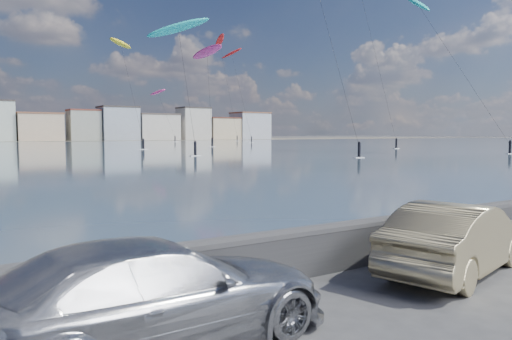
# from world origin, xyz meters

# --- Properties ---
(ground) EXTENTS (700.00, 700.00, 0.00)m
(ground) POSITION_xyz_m (0.00, 0.00, 0.00)
(ground) COLOR #333335
(ground) RESTS_ON ground
(seawall) EXTENTS (400.00, 0.36, 1.08)m
(seawall) POSITION_xyz_m (0.00, 2.70, 0.58)
(seawall) COLOR #28282B
(seawall) RESTS_ON ground
(car_silver) EXTENTS (5.56, 2.66, 1.56)m
(car_silver) POSITION_xyz_m (-2.59, 1.01, 0.78)
(car_silver) COLOR #A6A8AD
(car_silver) RESTS_ON ground
(car_champagne) EXTENTS (4.96, 2.83, 1.55)m
(car_champagne) POSITION_xyz_m (4.32, 1.12, 0.77)
(car_champagne) COLOR tan
(car_champagne) RESTS_ON ground
(kitesurfer_1) EXTENTS (7.68, 15.22, 21.20)m
(kitesurfer_1) POSITION_xyz_m (25.57, 91.16, 20.00)
(kitesurfer_1) COLOR yellow
(kitesurfer_1) RESTS_ON ground
(kitesurfer_4) EXTENTS (5.39, 15.26, 29.33)m
(kitesurfer_4) POSITION_xyz_m (72.13, 129.25, 26.72)
(kitesurfer_4) COLOR red
(kitesurfer_4) RESTS_ON ground
(kitesurfer_10) EXTENTS (10.06, 14.83, 20.92)m
(kitesurfer_10) POSITION_xyz_m (25.92, 64.64, 18.52)
(kitesurfer_10) COLOR #19BFBF
(kitesurfer_10) RESTS_ON ground
(kitesurfer_11) EXTENTS (5.51, 12.43, 22.70)m
(kitesurfer_11) POSITION_xyz_m (46.21, 95.11, 20.74)
(kitesurfer_11) COLOR #E5338C
(kitesurfer_11) RESTS_ON ground
(kitesurfer_12) EXTENTS (5.23, 11.28, 38.56)m
(kitesurfer_12) POSITION_xyz_m (82.10, 155.27, 35.14)
(kitesurfer_12) COLOR red
(kitesurfer_12) RESTS_ON ground
(kitesurfer_13) EXTENTS (4.33, 20.82, 18.45)m
(kitesurfer_13) POSITION_xyz_m (59.86, 159.42, 16.78)
(kitesurfer_13) COLOR #E5338C
(kitesurfer_13) RESTS_ON ground
(kitesurfer_15) EXTENTS (4.36, 19.61, 26.68)m
(kitesurfer_15) POSITION_xyz_m (62.20, 50.31, 23.69)
(kitesurfer_15) COLOR #19BFBF
(kitesurfer_15) RESTS_ON ground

